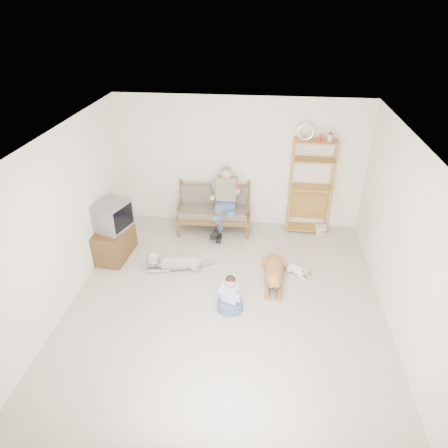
# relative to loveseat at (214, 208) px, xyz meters

# --- Properties ---
(floor) EXTENTS (5.50, 5.50, 0.00)m
(floor) POSITION_rel_loveseat_xyz_m (0.50, -2.38, -0.49)
(floor) COLOR beige
(floor) RESTS_ON ground
(ceiling) EXTENTS (5.50, 5.50, 0.00)m
(ceiling) POSITION_rel_loveseat_xyz_m (0.50, -2.38, 2.21)
(ceiling) COLOR white
(ceiling) RESTS_ON ground
(wall_back) EXTENTS (5.00, 0.00, 5.00)m
(wall_back) POSITION_rel_loveseat_xyz_m (0.50, 0.37, 0.86)
(wall_back) COLOR white
(wall_back) RESTS_ON ground
(wall_front) EXTENTS (5.00, 0.00, 5.00)m
(wall_front) POSITION_rel_loveseat_xyz_m (0.50, -5.13, 0.86)
(wall_front) COLOR white
(wall_front) RESTS_ON ground
(wall_left) EXTENTS (0.00, 5.50, 5.50)m
(wall_left) POSITION_rel_loveseat_xyz_m (-2.00, -2.38, 0.86)
(wall_left) COLOR white
(wall_left) RESTS_ON ground
(wall_right) EXTENTS (0.00, 5.50, 5.50)m
(wall_right) POSITION_rel_loveseat_xyz_m (3.00, -2.38, 0.86)
(wall_right) COLOR white
(wall_right) RESTS_ON ground
(loveseat) EXTENTS (1.53, 0.77, 0.95)m
(loveseat) POSITION_rel_loveseat_xyz_m (0.00, 0.00, 0.00)
(loveseat) COLOR brown
(loveseat) RESTS_ON ground
(man) EXTENTS (0.54, 0.77, 1.24)m
(man) POSITION_rel_loveseat_xyz_m (0.23, -0.21, 0.16)
(man) COLOR #4D5A8D
(man) RESTS_ON loveseat
(etagere) EXTENTS (0.87, 0.38, 2.26)m
(etagere) POSITION_rel_loveseat_xyz_m (1.93, 0.17, 0.52)
(etagere) COLOR #A16A32
(etagere) RESTS_ON ground
(book_stack) EXTENTS (0.25, 0.20, 0.15)m
(book_stack) POSITION_rel_loveseat_xyz_m (2.23, 0.09, -0.41)
(book_stack) COLOR white
(book_stack) RESTS_ON ground
(tv_stand) EXTENTS (0.57, 0.94, 0.60)m
(tv_stand) POSITION_rel_loveseat_xyz_m (-1.73, -1.21, -0.19)
(tv_stand) COLOR brown
(tv_stand) RESTS_ON ground
(crt_tv) EXTENTS (0.66, 0.74, 0.51)m
(crt_tv) POSITION_rel_loveseat_xyz_m (-1.70, -1.18, 0.37)
(crt_tv) COLOR slate
(crt_tv) RESTS_ON tv_stand
(wall_outlet) EXTENTS (0.12, 0.02, 0.08)m
(wall_outlet) POSITION_rel_loveseat_xyz_m (-0.75, 0.35, -0.19)
(wall_outlet) COLOR silver
(wall_outlet) RESTS_ON ground
(golden_retriever) EXTENTS (0.35, 1.37, 0.42)m
(golden_retriever) POSITION_rel_loveseat_xyz_m (1.25, -1.66, -0.32)
(golden_retriever) COLOR #AD713C
(golden_retriever) RESTS_ON ground
(shaggy_dog) EXTENTS (1.23, 0.49, 0.37)m
(shaggy_dog) POSITION_rel_loveseat_xyz_m (-0.54, -1.50, -0.34)
(shaggy_dog) COLOR white
(shaggy_dog) RESTS_ON ground
(terrier) EXTENTS (0.48, 0.41, 0.22)m
(terrier) POSITION_rel_loveseat_xyz_m (1.71, -1.43, -0.39)
(terrier) COLOR white
(terrier) RESTS_ON ground
(child) EXTENTS (0.41, 0.41, 0.64)m
(child) POSITION_rel_loveseat_xyz_m (0.57, -2.44, -0.26)
(child) COLOR #4D5A8D
(child) RESTS_ON ground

